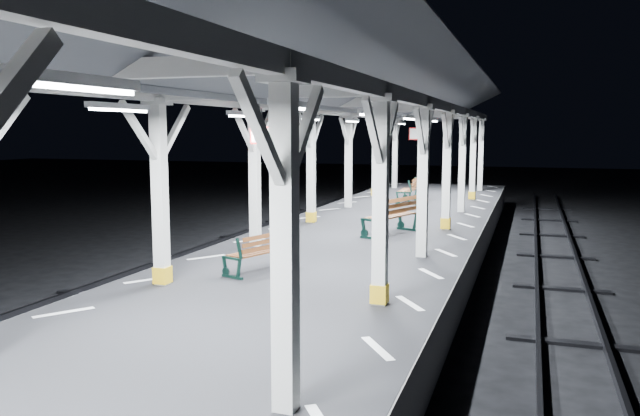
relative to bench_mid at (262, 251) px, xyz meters
The scene contains 8 objects.
ground 3.82m from the bench_mid, 78.50° to the right, with size 120.00×120.00×0.00m, color black.
platform 3.66m from the bench_mid, 78.50° to the right, with size 6.00×50.00×1.00m, color black.
hazard_stripes_left 3.91m from the bench_mid, 116.69° to the right, with size 1.00×48.00×0.01m, color silver.
hazard_stripes_right 4.71m from the bench_mid, 47.71° to the right, with size 1.00×48.00×0.01m, color silver.
canopy 4.74m from the bench_mid, 78.55° to the right, with size 5.40×49.00×4.65m.
bench_mid is the anchor object (origin of this frame).
bench_far 5.37m from the bench_mid, 73.34° to the left, with size 1.27×2.02×1.03m.
bench_extra 12.90m from the bench_mid, 87.77° to the left, with size 0.70×1.73×0.93m.
Camera 1 is at (4.22, -7.48, 3.76)m, focal length 35.00 mm.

